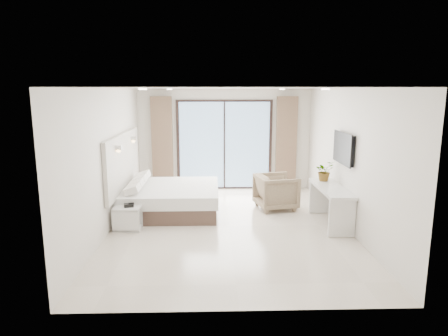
{
  "coord_description": "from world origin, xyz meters",
  "views": [
    {
      "loc": [
        -0.32,
        -7.56,
        2.68
      ],
      "look_at": [
        -0.09,
        0.4,
        1.1
      ],
      "focal_mm": 32.0,
      "sensor_mm": 36.0,
      "label": 1
    }
  ],
  "objects": [
    {
      "name": "bed",
      "position": [
        -1.27,
        0.98,
        0.31
      ],
      "size": [
        2.08,
        1.98,
        0.72
      ],
      "color": "brown",
      "rests_on": "ground"
    },
    {
      "name": "room_shell",
      "position": [
        -0.2,
        0.85,
        1.58
      ],
      "size": [
        4.62,
        6.22,
        2.72
      ],
      "color": "silver",
      "rests_on": "ground"
    },
    {
      "name": "console_desk",
      "position": [
        2.04,
        0.07,
        0.56
      ],
      "size": [
        0.51,
        1.62,
        0.77
      ],
      "color": "silver",
      "rests_on": "ground"
    },
    {
      "name": "phone",
      "position": [
        -1.93,
        -0.14,
        0.49
      ],
      "size": [
        0.21,
        0.18,
        0.06
      ],
      "primitive_type": "cube",
      "rotation": [
        0.0,
        0.0,
        0.23
      ],
      "color": "black",
      "rests_on": "nightstand"
    },
    {
      "name": "plant",
      "position": [
        2.04,
        0.62,
        0.94
      ],
      "size": [
        0.53,
        0.55,
        0.34
      ],
      "primitive_type": "imported",
      "rotation": [
        0.0,
        0.0,
        0.43
      ],
      "color": "#33662D",
      "rests_on": "console_desk"
    },
    {
      "name": "armchair",
      "position": [
        1.12,
        1.17,
        0.43
      ],
      "size": [
        0.95,
        0.99,
        0.87
      ],
      "primitive_type": "imported",
      "rotation": [
        0.0,
        0.0,
        1.78
      ],
      "color": "#978463",
      "rests_on": "ground"
    },
    {
      "name": "ground",
      "position": [
        0.0,
        0.0,
        0.0
      ],
      "size": [
        6.2,
        6.2,
        0.0
      ],
      "primitive_type": "plane",
      "color": "beige",
      "rests_on": "ground"
    },
    {
      "name": "nightstand",
      "position": [
        -1.97,
        -0.13,
        0.23
      ],
      "size": [
        0.52,
        0.44,
        0.46
      ],
      "rotation": [
        0.0,
        0.0,
        -0.06
      ],
      "color": "silver",
      "rests_on": "ground"
    }
  ]
}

